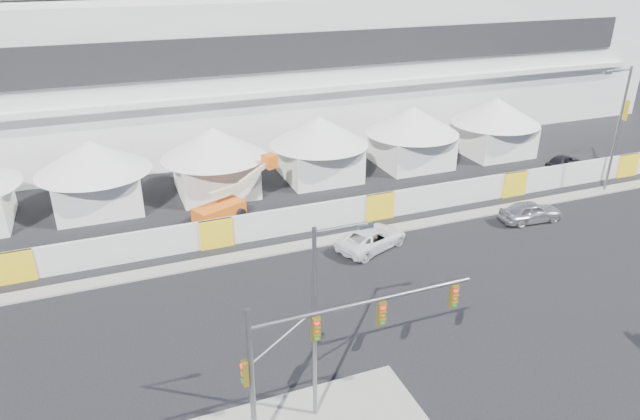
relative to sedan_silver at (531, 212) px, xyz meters
name	(u,v)px	position (x,y,z in m)	size (l,w,h in m)	color
ground	(402,357)	(-16.02, -10.08, -0.78)	(160.00, 160.00, 0.00)	black
far_curb	(549,200)	(3.98, 2.42, -0.72)	(80.00, 1.20, 0.12)	gray
stadium	(293,37)	(-7.31, 31.42, 8.67)	(80.00, 24.80, 21.98)	silver
tent_row	(268,148)	(-15.52, 13.92, 2.37)	(53.40, 8.40, 5.40)	white
hoarding_fence	(379,206)	(-10.02, 4.42, 0.22)	(70.00, 0.25, 2.00)	silver
scaffold_tower	(591,56)	(29.98, 25.92, 5.22)	(4.40, 4.40, 12.00)	#595B60
sedan_silver	(531,212)	(0.00, 0.00, 0.00)	(4.56, 1.84, 1.55)	#B3B4B8
pickup_curb	(372,238)	(-12.51, 0.50, -0.06)	(5.18, 2.39, 1.44)	white
lot_car_b	(563,162)	(10.08, 7.75, -0.08)	(4.08, 1.64, 1.39)	black
traffic_mast	(307,360)	(-22.02, -13.06, 3.07)	(9.51, 0.63, 6.53)	slate
streetlight_median	(320,313)	(-21.12, -12.16, 4.40)	(2.42, 0.24, 8.76)	gray
streetlight_curb	(617,122)	(9.40, 2.42, 5.08)	(2.99, 0.67, 10.11)	slate
boom_lift	(228,205)	(-20.23, 8.58, 0.23)	(7.69, 3.07, 3.76)	orange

